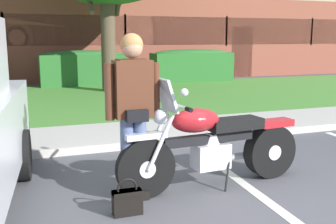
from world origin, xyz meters
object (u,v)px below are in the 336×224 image
hedge_center_right (192,65)px  brick_building (98,34)px  motorcycle (218,144)px  handbag (127,200)px  rider_person (133,104)px  hedge_center_left (83,68)px

hedge_center_right → brick_building: (-2.21, 6.85, 1.20)m
motorcycle → handbag: (-1.17, -0.41, -0.34)m
motorcycle → brick_building: size_ratio=0.09×
rider_person → handbag: bearing=-114.2°
handbag → motorcycle: bearing=19.5°
rider_person → hedge_center_right: (5.02, 10.09, -0.34)m
handbag → hedge_center_right: bearing=63.7°
hedge_center_left → rider_person: bearing=-95.6°
hedge_center_left → brick_building: (1.83, 6.85, 1.20)m
motorcycle → hedge_center_left: bearing=90.0°
motorcycle → handbag: 1.28m
motorcycle → handbag: motorcycle is taller
motorcycle → hedge_center_right: size_ratio=0.74×
handbag → hedge_center_left: bearing=83.7°
handbag → hedge_center_right: (5.19, 10.49, 0.51)m
rider_person → handbag: size_ratio=4.74×
hedge_center_left → brick_building: brick_building is taller
handbag → brick_building: 17.67m
motorcycle → rider_person: (-0.99, -0.02, 0.50)m
handbag → hedge_center_left: size_ratio=0.13×
brick_building → handbag: bearing=-99.8°
rider_person → brick_building: brick_building is taller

